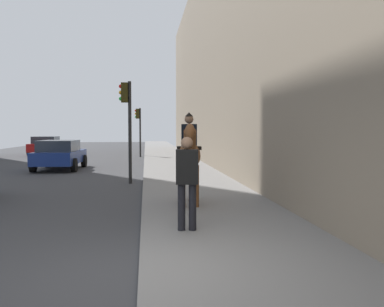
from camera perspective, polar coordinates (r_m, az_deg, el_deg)
sidewalk_slab at (r=5.86m, az=9.65°, el=-15.50°), size 120.00×3.32×0.12m
mounted_horse_near at (r=9.95m, az=-0.40°, el=-0.04°), size 2.15×0.69×2.26m
pedestrian_greeting at (r=7.38m, az=-0.70°, el=-3.28°), size 0.29×0.42×1.70m
car_near_lane at (r=20.85m, az=-17.98°, el=-0.09°), size 4.14×2.15×1.44m
car_mid_lane at (r=33.17m, az=-19.66°, el=1.07°), size 4.26×2.12×1.44m
traffic_light_near_curb at (r=14.83m, az=-9.03°, el=5.31°), size 0.20×0.44×3.67m
traffic_light_far_curb at (r=29.38m, az=-7.43°, el=4.10°), size 0.20×0.44×3.49m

